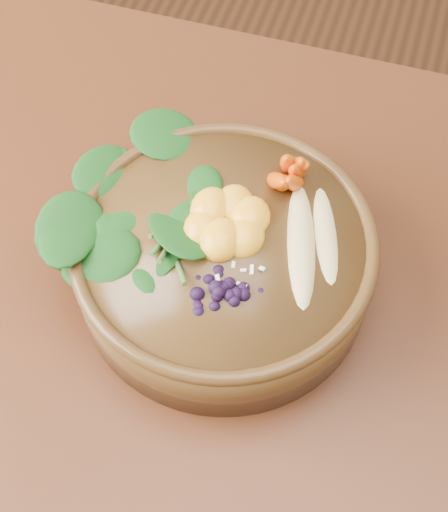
% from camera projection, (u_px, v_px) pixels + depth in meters
% --- Properties ---
extents(dining_table, '(1.60, 0.90, 0.75)m').
position_uv_depth(dining_table, '(430.00, 440.00, 0.75)').
color(dining_table, '#331C0C').
rests_on(dining_table, ground).
extents(stoneware_bowl, '(0.36, 0.36, 0.08)m').
position_uv_depth(stoneware_bowl, '(224.00, 261.00, 0.72)').
color(stoneware_bowl, '#503315').
rests_on(stoneware_bowl, dining_table).
extents(kale_heap, '(0.23, 0.22, 0.05)m').
position_uv_depth(kale_heap, '(180.00, 172.00, 0.70)').
color(kale_heap, '#144E14').
rests_on(kale_heap, stoneware_bowl).
extents(carrot_cluster, '(0.08, 0.08, 0.08)m').
position_uv_depth(carrot_cluster, '(283.00, 149.00, 0.69)').
color(carrot_cluster, '#DF4F07').
rests_on(carrot_cluster, stoneware_bowl).
extents(banana_halves, '(0.09, 0.17, 0.03)m').
position_uv_depth(banana_halves, '(315.00, 231.00, 0.67)').
color(banana_halves, '#E0CC84').
rests_on(banana_halves, stoneware_bowl).
extents(mandarin_cluster, '(0.11, 0.11, 0.03)m').
position_uv_depth(mandarin_cluster, '(227.00, 214.00, 0.68)').
color(mandarin_cluster, '#FFAA1C').
rests_on(mandarin_cluster, stoneware_bowl).
extents(blueberry_pile, '(0.16, 0.13, 0.04)m').
position_uv_depth(blueberry_pile, '(224.00, 284.00, 0.63)').
color(blueberry_pile, black).
rests_on(blueberry_pile, stoneware_bowl).
extents(coconut_flakes, '(0.11, 0.09, 0.01)m').
position_uv_depth(coconut_flakes, '(225.00, 255.00, 0.67)').
color(coconut_flakes, white).
rests_on(coconut_flakes, stoneware_bowl).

